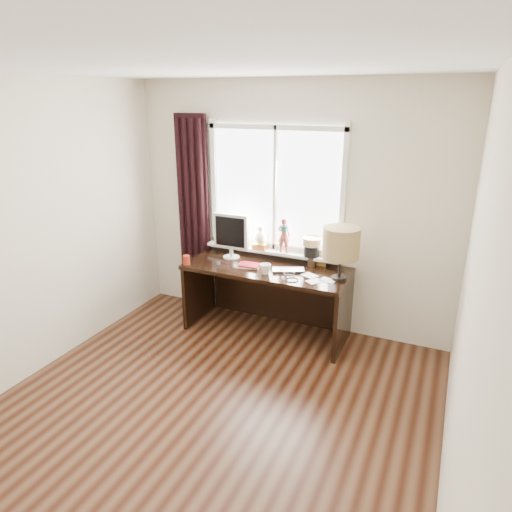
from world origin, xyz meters
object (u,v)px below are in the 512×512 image
at_px(laptop, 289,270).
at_px(monitor, 231,233).
at_px(mug, 265,269).
at_px(desk, 270,285).
at_px(table_lamp, 341,244).
at_px(red_cup, 186,260).

relative_size(laptop, monitor, 0.66).
height_order(mug, desk, mug).
bearing_deg(desk, mug, -77.61).
bearing_deg(laptop, table_lamp, -24.86).
relative_size(laptop, desk, 0.19).
xyz_separation_m(red_cup, table_lamp, (1.57, 0.24, 0.31)).
xyz_separation_m(red_cup, monitor, (0.34, 0.37, 0.23)).
bearing_deg(laptop, red_cup, 168.97).
bearing_deg(table_lamp, laptop, 179.35).
distance_m(red_cup, monitor, 0.55).
xyz_separation_m(mug, desk, (-0.06, 0.27, -0.30)).
relative_size(laptop, mug, 2.98).
distance_m(laptop, desk, 0.38).
distance_m(laptop, red_cup, 1.08).
distance_m(mug, table_lamp, 0.79).
bearing_deg(mug, table_lamp, 12.01).
relative_size(desk, table_lamp, 3.27).
height_order(mug, red_cup, mug).
relative_size(laptop, table_lamp, 0.62).
xyz_separation_m(mug, table_lamp, (0.71, 0.15, 0.31)).
bearing_deg(desk, table_lamp, -9.23).
relative_size(red_cup, desk, 0.06).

